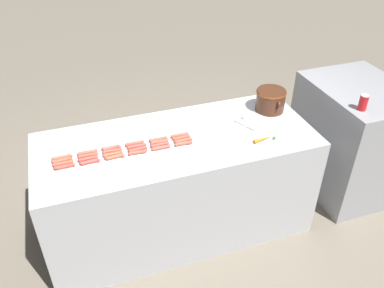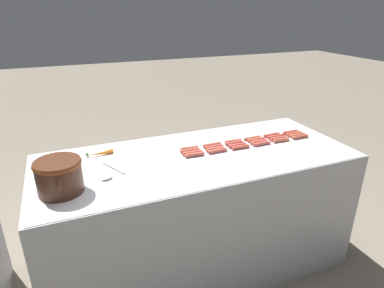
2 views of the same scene
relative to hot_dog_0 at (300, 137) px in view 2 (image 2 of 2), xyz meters
The scene contains 29 objects.
ground_plane 1.25m from the hot_dog_0, 88.91° to the left, with size 20.00×20.00×0.00m, color #756B5B.
griddle_counter 0.96m from the hot_dog_0, 88.91° to the left, with size 0.88×2.12×0.92m.
hot_dog_0 is the anchor object (origin of this frame).
hot_dog_1 0.17m from the hot_dog_0, 90.59° to the left, with size 0.03×0.14×0.03m.
hot_dog_2 0.34m from the hot_dog_0, 90.59° to the left, with size 0.04×0.14×0.03m.
hot_dog_3 0.52m from the hot_dog_0, 90.30° to the left, with size 0.03×0.14×0.03m.
hot_dog_4 0.69m from the hot_dog_0, 89.94° to the left, with size 0.03×0.14×0.03m.
hot_dog_5 0.86m from the hot_dog_0, 89.98° to the left, with size 0.03×0.14×0.03m.
hot_dog_6 0.03m from the hot_dog_0, ahead, with size 0.04×0.14×0.03m.
hot_dog_7 0.18m from the hot_dog_0, 78.80° to the left, with size 0.03×0.14×0.03m.
hot_dog_8 0.35m from the hot_dog_0, 84.13° to the left, with size 0.03×0.14×0.03m.
hot_dog_9 0.52m from the hot_dog_0, 86.14° to the left, with size 0.03×0.14×0.03m.
hot_dog_10 0.70m from the hot_dog_0, 87.12° to the left, with size 0.03×0.14×0.03m.
hot_dog_11 0.86m from the hot_dog_0, 87.59° to the left, with size 0.03×0.14×0.03m.
hot_dog_12 0.07m from the hot_dog_0, ahead, with size 0.03×0.14×0.03m.
hot_dog_13 0.18m from the hot_dog_0, 66.47° to the left, with size 0.03×0.14×0.03m.
hot_dog_14 0.35m from the hot_dog_0, 77.56° to the left, with size 0.03×0.14×0.03m.
hot_dog_15 0.53m from the hot_dog_0, 81.73° to the left, with size 0.03×0.14×0.03m.
hot_dog_16 0.69m from the hot_dog_0, 83.99° to the left, with size 0.03×0.14×0.03m.
hot_dog_17 0.87m from the hot_dog_0, 85.00° to the left, with size 0.03×0.14×0.03m.
hot_dog_18 0.11m from the hot_dog_0, ahead, with size 0.03×0.14×0.03m.
hot_dog_19 0.21m from the hot_dog_0, 57.23° to the left, with size 0.03×0.14×0.03m.
hot_dog_20 0.37m from the hot_dog_0, 72.17° to the left, with size 0.04×0.14×0.03m.
hot_dog_21 0.53m from the hot_dog_0, 77.77° to the left, with size 0.04×0.14×0.03m.
hot_dog_22 0.69m from the hot_dog_0, 80.85° to the left, with size 0.03×0.14×0.03m.
hot_dog_23 0.86m from the hot_dog_0, 82.57° to the left, with size 0.04×0.14×0.03m.
bean_pot 1.71m from the hot_dog_0, 94.78° to the left, with size 0.31×0.25×0.18m.
serving_spoon 1.43m from the hot_dog_0, 92.06° to the left, with size 0.26×0.15×0.02m.
carrot 1.47m from the hot_dog_0, 80.04° to the left, with size 0.06×0.18×0.03m.
Camera 2 is at (-1.85, 0.79, 1.85)m, focal length 30.94 mm.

